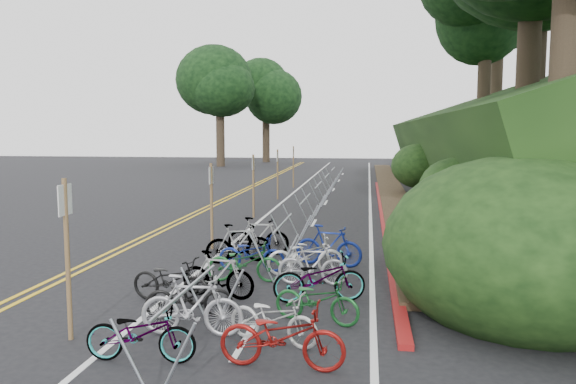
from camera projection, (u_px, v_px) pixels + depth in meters
name	position (u px, v px, depth m)	size (l,w,h in m)	color
ground	(117.00, 298.00, 11.52)	(120.00, 120.00, 0.00)	black
road_markings	(250.00, 221.00, 21.37)	(7.47, 80.00, 0.01)	gold
red_curb	(383.00, 215.00, 22.53)	(0.25, 28.00, 0.10)	maroon
embankment	(527.00, 148.00, 28.16)	(14.30, 48.14, 9.11)	black
bike_rack_front	(187.00, 309.00, 8.22)	(1.13, 2.86, 1.14)	#9398A3
bike_racks_rest	(318.00, 192.00, 23.80)	(1.14, 23.00, 1.17)	#9398A3
signpost_near	(67.00, 249.00, 9.09)	(0.08, 0.40, 2.67)	brown
signposts_rest	(267.00, 176.00, 25.06)	(0.08, 18.40, 2.50)	brown
bike_front	(171.00, 280.00, 11.21)	(1.75, 0.61, 0.92)	black
bike_valet	(264.00, 274.00, 11.60)	(3.48, 9.18, 1.05)	slate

